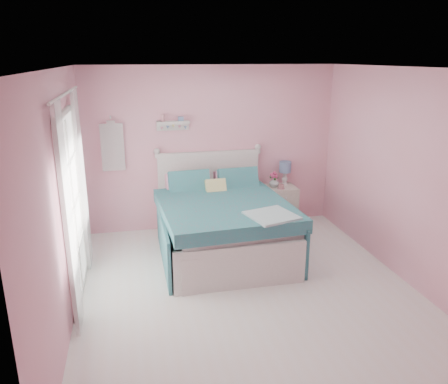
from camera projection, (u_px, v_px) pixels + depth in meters
name	position (u px, v px, depth m)	size (l,w,h in m)	color
floor	(248.00, 291.00, 5.29)	(4.50, 4.50, 0.00)	white
room_shell	(251.00, 163.00, 4.82)	(4.50, 4.50, 4.50)	pink
bed	(222.00, 225.00, 6.23)	(1.82, 2.23, 1.27)	silver
nightstand	(281.00, 205.00, 7.28)	(0.46, 0.46, 0.67)	beige
table_lamp	(285.00, 169.00, 7.22)	(0.20, 0.20, 0.39)	white
vase	(274.00, 182.00, 7.14)	(0.16, 0.16, 0.16)	silver
teacup	(281.00, 187.00, 7.06)	(0.09, 0.09, 0.07)	pink
roses	(274.00, 175.00, 7.10)	(0.14, 0.11, 0.12)	#CF467A
wall_shelf	(173.00, 123.00, 6.69)	(0.50, 0.15, 0.25)	silver
hanging_dress	(113.00, 147.00, 6.59)	(0.34, 0.03, 0.72)	white
french_door	(73.00, 208.00, 4.94)	(0.04, 1.32, 2.16)	silver
curtain_near	(69.00, 222.00, 4.22)	(0.04, 0.40, 2.32)	white
curtain_far	(82.00, 181.00, 5.61)	(0.04, 0.40, 2.32)	white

